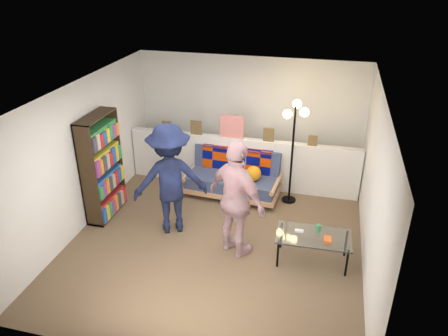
% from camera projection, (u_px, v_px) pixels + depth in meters
% --- Properties ---
extents(ground, '(5.00, 5.00, 0.00)m').
position_uv_depth(ground, '(218.00, 236.00, 7.09)').
color(ground, brown).
rests_on(ground, ground).
extents(room_shell, '(4.60, 5.05, 2.45)m').
position_uv_depth(room_shell, '(225.00, 130.00, 6.76)').
color(room_shell, silver).
rests_on(room_shell, ground).
extents(half_wall_ledge, '(4.45, 0.15, 1.00)m').
position_uv_depth(half_wall_ledge, '(242.00, 162.00, 8.43)').
color(half_wall_ledge, silver).
rests_on(half_wall_ledge, ground).
extents(ledge_decor, '(2.97, 0.02, 0.45)m').
position_uv_depth(ledge_decor, '(230.00, 129.00, 8.17)').
color(ledge_decor, brown).
rests_on(ledge_decor, half_wall_ledge).
extents(futon_sofa, '(1.81, 0.96, 0.75)m').
position_uv_depth(futon_sofa, '(234.00, 177.00, 8.20)').
color(futon_sofa, tan).
rests_on(futon_sofa, ground).
extents(bookshelf, '(0.30, 0.91, 1.82)m').
position_uv_depth(bookshelf, '(102.00, 170.00, 7.37)').
color(bookshelf, black).
rests_on(bookshelf, ground).
extents(coffee_table, '(1.10, 0.63, 0.56)m').
position_uv_depth(coffee_table, '(314.00, 237.00, 6.34)').
color(coffee_table, black).
rests_on(coffee_table, ground).
extents(floor_lamp, '(0.44, 0.35, 1.90)m').
position_uv_depth(floor_lamp, '(294.00, 132.00, 7.55)').
color(floor_lamp, black).
rests_on(floor_lamp, ground).
extents(person_left, '(1.37, 1.14, 1.85)m').
position_uv_depth(person_left, '(170.00, 179.00, 6.90)').
color(person_left, black).
rests_on(person_left, ground).
extents(person_right, '(1.14, 0.96, 1.83)m').
position_uv_depth(person_right, '(237.00, 200.00, 6.33)').
color(person_right, pink).
rests_on(person_right, ground).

